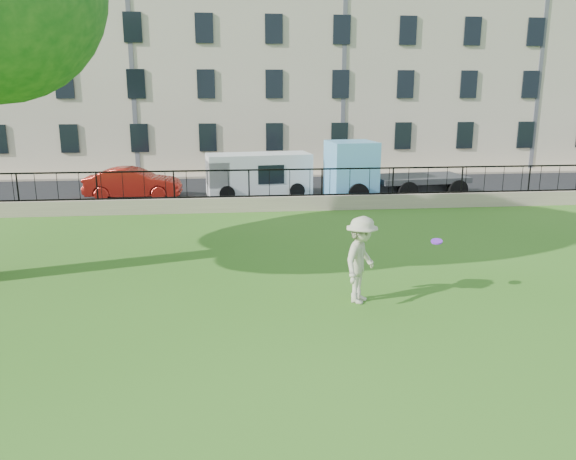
{
  "coord_description": "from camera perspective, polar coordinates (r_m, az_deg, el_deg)",
  "views": [
    {
      "loc": [
        -0.86,
        -10.58,
        4.77
      ],
      "look_at": [
        0.67,
        3.5,
        1.27
      ],
      "focal_mm": 35.0,
      "sensor_mm": 36.0,
      "label": 1
    }
  ],
  "objects": [
    {
      "name": "man",
      "position": [
        13.0,
        7.44,
        -3.03
      ],
      "size": [
        1.36,
        1.51,
        2.03
      ],
      "primitive_type": "imported",
      "rotation": [
        0.0,
        0.0,
        0.98
      ],
      "color": "#B6B194",
      "rests_on": "ground"
    },
    {
      "name": "red_sedan",
      "position": [
        26.64,
        -15.44,
        4.59
      ],
      "size": [
        4.33,
        1.64,
        1.41
      ],
      "primitive_type": "imported",
      "rotation": [
        0.0,
        0.0,
        1.54
      ],
      "color": "#A91D14",
      "rests_on": "street"
    },
    {
      "name": "frisbee",
      "position": [
        13.63,
        14.87,
        -1.12
      ],
      "size": [
        0.29,
        0.28,
        0.12
      ],
      "primitive_type": "cylinder",
      "rotation": [
        0.21,
        -0.14,
        0.04
      ],
      "color": "purple"
    },
    {
      "name": "white_van",
      "position": [
        26.29,
        -2.99,
        5.6
      ],
      "size": [
        4.94,
        2.43,
        1.99
      ],
      "primitive_type": "cube",
      "rotation": [
        0.0,
        0.0,
        0.13
      ],
      "color": "silver",
      "rests_on": "street"
    },
    {
      "name": "ground",
      "position": [
        11.64,
        -1.45,
        -10.34
      ],
      "size": [
        120.0,
        120.0,
        0.0
      ],
      "primitive_type": "plane",
      "color": "#2F6518",
      "rests_on": "ground"
    },
    {
      "name": "sidewalk",
      "position": [
        32.83,
        -4.66,
        5.57
      ],
      "size": [
        60.0,
        1.4,
        0.12
      ],
      "primitive_type": "cube",
      "color": "gray",
      "rests_on": "ground"
    },
    {
      "name": "blue_truck",
      "position": [
        26.36,
        10.84,
        6.08
      ],
      "size": [
        6.45,
        2.85,
        2.62
      ],
      "primitive_type": "cube",
      "rotation": [
        0.0,
        0.0,
        0.1
      ],
      "color": "#63B1E8",
      "rests_on": "street"
    },
    {
      "name": "street",
      "position": [
        27.7,
        -4.34,
        3.92
      ],
      "size": [
        60.0,
        9.0,
        0.01
      ],
      "primitive_type": "cube",
      "color": "black",
      "rests_on": "ground"
    },
    {
      "name": "retaining_wall",
      "position": [
        23.03,
        -3.95,
        2.64
      ],
      "size": [
        50.0,
        0.4,
        0.6
      ],
      "primitive_type": "cube",
      "color": "gray",
      "rests_on": "ground"
    },
    {
      "name": "iron_railing",
      "position": [
        22.88,
        -3.99,
        4.74
      ],
      "size": [
        50.0,
        0.05,
        1.13
      ],
      "color": "black",
      "rests_on": "retaining_wall"
    },
    {
      "name": "building_row",
      "position": [
        38.21,
        -5.13,
        17.03
      ],
      "size": [
        56.4,
        10.4,
        13.8
      ],
      "color": "beige",
      "rests_on": "ground"
    }
  ]
}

